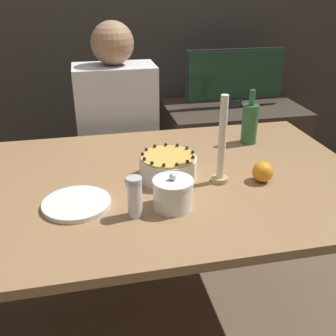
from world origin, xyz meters
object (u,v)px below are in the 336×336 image
sugar_shaker (135,197)px  tv_monitor (236,77)px  candle (222,148)px  person_man_blue_shirt (119,159)px  sugar_bowl (173,194)px  cake (168,167)px  bottle (250,123)px

sugar_shaker → tv_monitor: bearing=58.1°
sugar_shaker → candle: 0.37m
candle → person_man_blue_shirt: size_ratio=0.25×
person_man_blue_shirt → sugar_bowl: bearing=95.9°
candle → tv_monitor: size_ratio=0.49×
cake → person_man_blue_shirt: bearing=99.7°
sugar_bowl → sugar_shaker: 0.13m
cake → sugar_shaker: sugar_shaker is taller
bottle → tv_monitor: 0.86m
cake → sugar_shaker: 0.27m
sugar_bowl → tv_monitor: tv_monitor is taller
candle → person_man_blue_shirt: 0.89m
cake → sugar_shaker: bearing=-123.7°
candle → tv_monitor: bearing=66.8°
cake → tv_monitor: 1.27m
bottle → person_man_blue_shirt: person_man_blue_shirt is taller
sugar_bowl → candle: (0.20, 0.14, 0.08)m
sugar_shaker → person_man_blue_shirt: (0.03, 0.92, -0.28)m
person_man_blue_shirt → candle: bearing=111.1°
bottle → person_man_blue_shirt: (-0.54, 0.43, -0.31)m
sugar_shaker → bottle: size_ratio=0.55×
bottle → candle: bearing=-126.6°
cake → sugar_bowl: (-0.03, -0.20, 0.00)m
bottle → sugar_bowl: bearing=-133.8°
cake → bottle: (0.42, 0.26, 0.05)m
sugar_bowl → bottle: bearing=46.2°
bottle → tv_monitor: tv_monitor is taller
sugar_bowl → candle: bearing=34.0°
sugar_shaker → candle: candle is taller
bottle → sugar_shaker: bearing=-139.3°
candle → sugar_shaker: bearing=-153.7°
sugar_bowl → sugar_shaker: sugar_shaker is taller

